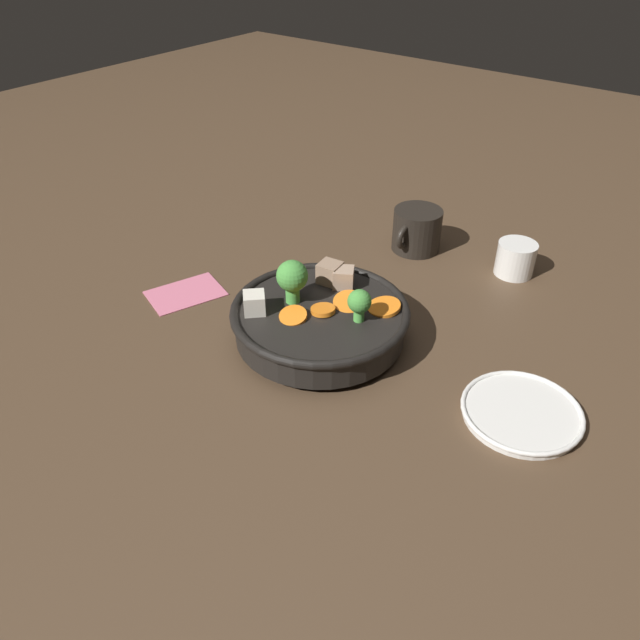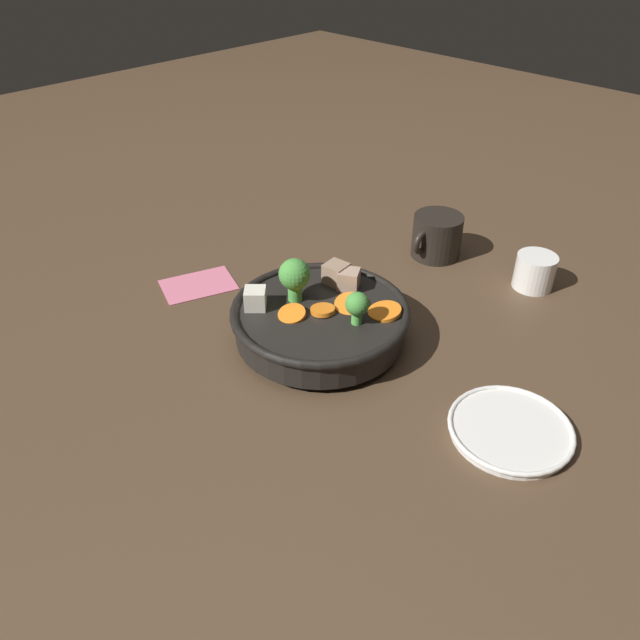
# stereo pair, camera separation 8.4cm
# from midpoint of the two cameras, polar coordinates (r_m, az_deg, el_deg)

# --- Properties ---
(ground_plane) EXTENTS (3.00, 3.00, 0.00)m
(ground_plane) POSITION_cam_midpoint_polar(r_m,az_deg,el_deg) (0.86, 2.80, -1.92)
(ground_plane) COLOR #4C3826
(stirfry_bowl) EXTENTS (0.24, 0.24, 0.11)m
(stirfry_bowl) POSITION_cam_midpoint_polar(r_m,az_deg,el_deg) (0.84, 2.85, 0.10)
(stirfry_bowl) COLOR black
(stirfry_bowl) RESTS_ON ground_plane
(side_saucer) EXTENTS (0.14, 0.14, 0.01)m
(side_saucer) POSITION_cam_midpoint_polar(r_m,az_deg,el_deg) (0.77, 20.09, -9.53)
(side_saucer) COLOR white
(side_saucer) RESTS_ON ground_plane
(tea_cup) EXTENTS (0.06, 0.06, 0.05)m
(tea_cup) POSITION_cam_midpoint_polar(r_m,az_deg,el_deg) (1.03, 21.30, 4.11)
(tea_cup) COLOR white
(tea_cup) RESTS_ON ground_plane
(dark_mug) EXTENTS (0.10, 0.08, 0.07)m
(dark_mug) POSITION_cam_midpoint_polar(r_m,az_deg,el_deg) (1.07, 12.85, 7.42)
(dark_mug) COLOR black
(dark_mug) RESTS_ON ground_plane
(napkin) EXTENTS (0.13, 0.11, 0.00)m
(napkin) POSITION_cam_midpoint_polar(r_m,az_deg,el_deg) (0.99, -8.69, 3.15)
(napkin) COLOR #D16B84
(napkin) RESTS_ON ground_plane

